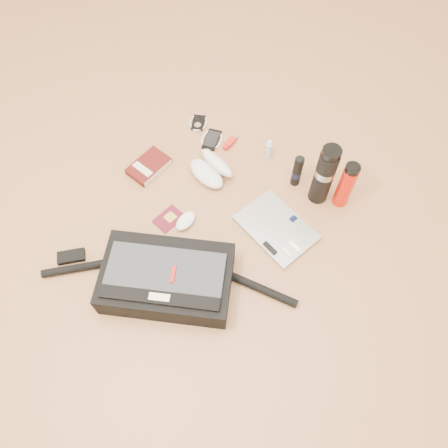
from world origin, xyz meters
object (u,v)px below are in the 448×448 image
(laptop, at_px, (276,228))
(thermos_red, at_px, (346,185))
(messenger_bag, at_px, (166,278))
(thermos_black, at_px, (324,175))
(book, at_px, (149,166))

(laptop, distance_m, thermos_red, 0.32)
(laptop, xyz_separation_m, thermos_red, (0.17, 0.25, 0.10))
(messenger_bag, relative_size, thermos_black, 2.96)
(thermos_black, relative_size, thermos_red, 1.29)
(laptop, height_order, thermos_black, thermos_black)
(thermos_red, bearing_deg, book, -161.88)
(messenger_bag, bearing_deg, thermos_black, 40.53)
(book, bearing_deg, thermos_black, 28.64)
(laptop, distance_m, thermos_black, 0.28)
(messenger_bag, distance_m, laptop, 0.48)
(laptop, height_order, thermos_red, thermos_red)
(messenger_bag, relative_size, book, 4.63)
(messenger_bag, height_order, thermos_red, thermos_red)
(messenger_bag, relative_size, thermos_red, 3.81)
(book, distance_m, thermos_black, 0.73)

